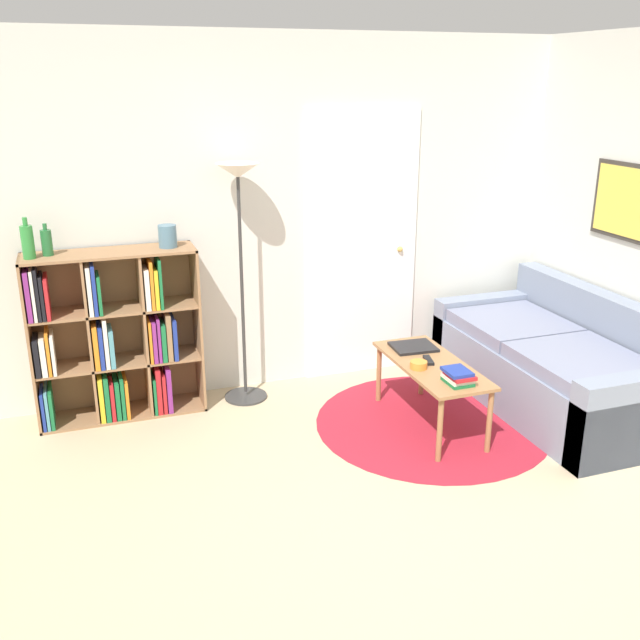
# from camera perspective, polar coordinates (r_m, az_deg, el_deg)

# --- Properties ---
(ground_plane) EXTENTS (14.00, 14.00, 0.00)m
(ground_plane) POSITION_cam_1_polar(r_m,az_deg,el_deg) (3.84, 8.13, -17.98)
(ground_plane) COLOR tan
(wall_back) EXTENTS (7.33, 0.11, 2.60)m
(wall_back) POSITION_cam_1_polar(r_m,az_deg,el_deg) (5.36, -2.49, 8.11)
(wall_back) COLOR silver
(wall_back) RESTS_ON ground_plane
(wall_right) EXTENTS (0.08, 5.32, 2.60)m
(wall_right) POSITION_cam_1_polar(r_m,az_deg,el_deg) (5.42, 24.15, 6.76)
(wall_right) COLOR silver
(wall_right) RESTS_ON ground_plane
(rug) EXTENTS (1.62, 1.62, 0.01)m
(rug) POSITION_cam_1_polar(r_m,az_deg,el_deg) (5.08, 8.93, -8.11)
(rug) COLOR maroon
(rug) RESTS_ON ground_plane
(bookshelf) EXTENTS (1.14, 0.34, 1.19)m
(bookshelf) POSITION_cam_1_polar(r_m,az_deg,el_deg) (5.13, -16.23, -1.44)
(bookshelf) COLOR #936B47
(bookshelf) RESTS_ON ground_plane
(floor_lamp) EXTENTS (0.32, 0.32, 1.74)m
(floor_lamp) POSITION_cam_1_polar(r_m,az_deg,el_deg) (5.00, -6.49, 8.51)
(floor_lamp) COLOR #333333
(floor_lamp) RESTS_ON ground_plane
(couch) EXTENTS (0.94, 1.89, 0.81)m
(couch) POSITION_cam_1_polar(r_m,az_deg,el_deg) (5.49, 18.56, -3.51)
(couch) COLOR gray
(couch) RESTS_ON ground_plane
(coffee_table) EXTENTS (0.43, 1.01, 0.46)m
(coffee_table) POSITION_cam_1_polar(r_m,az_deg,el_deg) (4.89, 8.90, -4.03)
(coffee_table) COLOR #996B42
(coffee_table) RESTS_ON ground_plane
(laptop) EXTENTS (0.32, 0.27, 0.02)m
(laptop) POSITION_cam_1_polar(r_m,az_deg,el_deg) (5.11, 7.47, -2.15)
(laptop) COLOR black
(laptop) RESTS_ON coffee_table
(bowl) EXTENTS (0.11, 0.11, 0.05)m
(bowl) POSITION_cam_1_polar(r_m,az_deg,el_deg) (4.76, 7.89, -3.58)
(bowl) COLOR orange
(bowl) RESTS_ON coffee_table
(book_stack_on_table) EXTENTS (0.16, 0.20, 0.09)m
(book_stack_on_table) POSITION_cam_1_polar(r_m,az_deg,el_deg) (4.57, 10.99, -4.46)
(book_stack_on_table) COLOR #196B38
(book_stack_on_table) RESTS_ON coffee_table
(remote) EXTENTS (0.08, 0.16, 0.02)m
(remote) POSITION_cam_1_polar(r_m,az_deg,el_deg) (4.89, 8.67, -3.19)
(remote) COLOR black
(remote) RESTS_ON coffee_table
(bottle_left) EXTENTS (0.08, 0.08, 0.27)m
(bottle_left) POSITION_cam_1_polar(r_m,az_deg,el_deg) (4.91, -22.35, 5.83)
(bottle_left) COLOR #2D8438
(bottle_left) RESTS_ON bookshelf
(bottle_middle) EXTENTS (0.07, 0.07, 0.21)m
(bottle_middle) POSITION_cam_1_polar(r_m,az_deg,el_deg) (4.96, -21.02, 5.83)
(bottle_middle) COLOR #236633
(bottle_middle) RESTS_ON bookshelf
(vase_on_shelf) EXTENTS (0.12, 0.12, 0.15)m
(vase_on_shelf) POSITION_cam_1_polar(r_m,az_deg,el_deg) (4.97, -12.10, 6.57)
(vase_on_shelf) COLOR slate
(vase_on_shelf) RESTS_ON bookshelf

